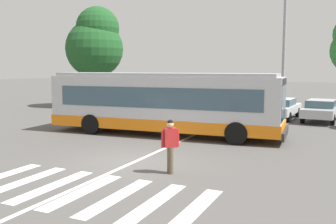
{
  "coord_description": "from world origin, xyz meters",
  "views": [
    {
      "loc": [
        6.76,
        -11.35,
        3.34
      ],
      "look_at": [
        -0.54,
        4.28,
        1.3
      ],
      "focal_mm": 40.52,
      "sensor_mm": 36.0,
      "label": 1
    }
  ],
  "objects": [
    {
      "name": "ground_plane",
      "position": [
        0.0,
        0.0,
        0.0
      ],
      "size": [
        160.0,
        160.0,
        0.0
      ],
      "primitive_type": "plane",
      "color": "#514F4C"
    },
    {
      "name": "city_transit_bus",
      "position": [
        -1.35,
        5.47,
        1.59
      ],
      "size": [
        11.81,
        3.33,
        3.06
      ],
      "color": "black",
      "rests_on": "ground_plane"
    },
    {
      "name": "pedestrian_crossing_street",
      "position": [
        1.87,
        -0.73,
        0.97
      ],
      "size": [
        0.47,
        0.46,
        1.72
      ],
      "color": "brown",
      "rests_on": "ground_plane"
    },
    {
      "name": "parked_car_black",
      "position": [
        -5.13,
        14.14,
        0.77
      ],
      "size": [
        2.25,
        4.66,
        1.35
      ],
      "color": "black",
      "rests_on": "ground_plane"
    },
    {
      "name": "parked_car_teal",
      "position": [
        -2.41,
        14.04,
        0.77
      ],
      "size": [
        2.25,
        4.65,
        1.35
      ],
      "color": "black",
      "rests_on": "ground_plane"
    },
    {
      "name": "parked_car_champagne",
      "position": [
        0.04,
        13.84,
        0.77
      ],
      "size": [
        2.14,
        4.62,
        1.35
      ],
      "color": "black",
      "rests_on": "ground_plane"
    },
    {
      "name": "parked_car_white",
      "position": [
        3.03,
        13.85,
        0.77
      ],
      "size": [
        2.15,
        4.62,
        1.35
      ],
      "color": "black",
      "rests_on": "ground_plane"
    },
    {
      "name": "parked_car_silver",
      "position": [
        5.5,
        13.79,
        0.77
      ],
      "size": [
        2.17,
        4.63,
        1.35
      ],
      "color": "black",
      "rests_on": "ground_plane"
    },
    {
      "name": "twin_arm_street_lamp",
      "position": [
        3.34,
        12.4,
        5.66
      ],
      "size": [
        5.35,
        0.32,
        9.12
      ],
      "color": "#939399",
      "rests_on": "ground_plane"
    },
    {
      "name": "background_tree_left",
      "position": [
        -12.42,
        15.28,
        5.38
      ],
      "size": [
        4.82,
        4.82,
        8.38
      ],
      "color": "brown",
      "rests_on": "ground_plane"
    },
    {
      "name": "crosswalk_painted_stripes",
      "position": [
        0.47,
        -3.34,
        0.0
      ],
      "size": [
        6.88,
        3.19,
        0.01
      ],
      "color": "silver",
      "rests_on": "ground_plane"
    },
    {
      "name": "lane_center_line",
      "position": [
        0.11,
        2.0,
        0.0
      ],
      "size": [
        0.16,
        24.0,
        0.01
      ],
      "primitive_type": "cube",
      "color": "silver",
      "rests_on": "ground_plane"
    }
  ]
}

